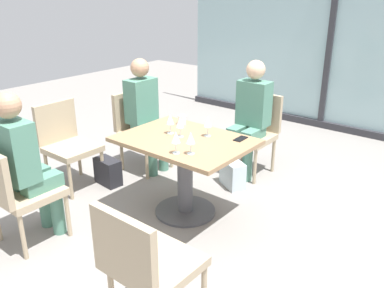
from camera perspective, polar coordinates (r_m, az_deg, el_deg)
ground_plane at (r=3.83m, az=-0.95°, el=-9.53°), size 12.00×12.00×0.00m
window_wall_backdrop at (r=6.14m, az=18.97°, el=13.15°), size 4.72×0.10×2.70m
dining_table_main at (r=3.59m, az=-1.00°, el=-2.31°), size 1.13×0.83×0.73m
chair_near_window at (r=4.53m, az=8.84°, el=2.15°), size 0.46×0.51×0.87m
chair_far_left at (r=4.61m, az=-7.43°, el=2.56°), size 0.50×0.46×0.87m
chair_front_left at (r=3.44m, az=-23.66°, el=-5.84°), size 0.46×0.50×0.87m
chair_front_right at (r=2.42m, az=-6.64°, el=-16.20°), size 0.46×0.50×0.87m
chair_side_end at (r=4.34m, az=-17.34°, el=0.54°), size 0.50×0.46×0.87m
person_near_window at (r=4.38m, az=8.26°, el=4.30°), size 0.34×0.39×1.26m
person_far_left at (r=4.47m, az=-6.58°, el=4.75°), size 0.39×0.34×1.26m
person_front_left at (r=3.40m, az=-22.56°, el=-2.19°), size 0.34×0.39×1.26m
wine_glass_0 at (r=3.14m, az=-0.18°, el=0.81°), size 0.07×0.07×0.18m
wine_glass_1 at (r=3.53m, az=2.25°, el=3.13°), size 0.07×0.07×0.18m
wine_glass_2 at (r=3.51m, az=-1.70°, el=3.03°), size 0.07×0.07×0.18m
wine_glass_3 at (r=3.16m, az=-2.30°, el=0.90°), size 0.07×0.07×0.18m
wine_glass_4 at (r=3.60m, az=-3.11°, el=3.48°), size 0.07×0.07×0.18m
coffee_cup at (r=3.87m, az=-1.43°, el=3.43°), size 0.08×0.08×0.09m
cell_phone_on_table at (r=3.52m, az=6.87°, el=0.74°), size 0.07×0.15×0.01m
handbag_0 at (r=4.25m, az=5.73°, el=-4.19°), size 0.34×0.28×0.28m
handbag_1 at (r=4.37m, az=-11.79°, el=-3.83°), size 0.31×0.19×0.28m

